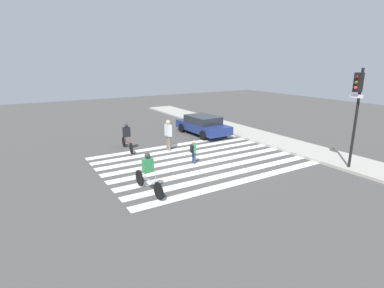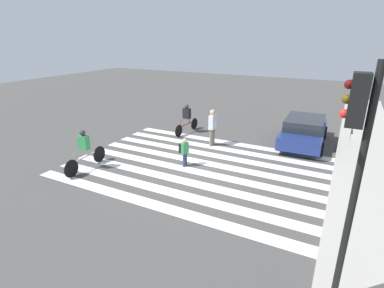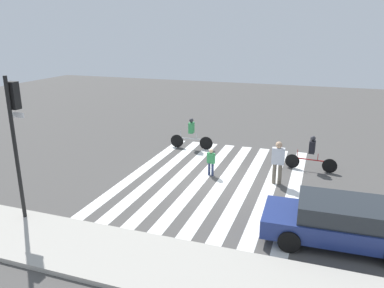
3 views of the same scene
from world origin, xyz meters
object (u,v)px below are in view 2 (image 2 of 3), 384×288
at_px(pedestrian_adult_yellow_jacket, 212,125).
at_px(cyclist_near_curb, 85,149).
at_px(cyclist_mid_street, 187,118).
at_px(traffic_light, 355,149).
at_px(pedestrian_adult_blue_shirt, 184,150).
at_px(car_parked_far_curb, 304,130).

bearing_deg(pedestrian_adult_yellow_jacket, cyclist_near_curb, 143.42).
distance_m(cyclist_mid_street, cyclist_near_curb, 6.22).
height_order(traffic_light, pedestrian_adult_blue_shirt, traffic_light).
bearing_deg(car_parked_far_curb, pedestrian_adult_blue_shirt, -39.20).
bearing_deg(traffic_light, pedestrian_adult_blue_shirt, -128.83).
distance_m(pedestrian_adult_yellow_jacket, cyclist_near_curb, 5.90).
bearing_deg(cyclist_near_curb, pedestrian_adult_yellow_jacket, 141.15).
xyz_separation_m(pedestrian_adult_blue_shirt, cyclist_mid_street, (-4.02, -2.06, 0.16)).
relative_size(pedestrian_adult_yellow_jacket, pedestrian_adult_blue_shirt, 1.50).
relative_size(pedestrian_adult_yellow_jacket, cyclist_mid_street, 0.80).
bearing_deg(traffic_light, pedestrian_adult_yellow_jacket, -142.27).
bearing_deg(pedestrian_adult_yellow_jacket, cyclist_mid_street, 57.18).
bearing_deg(car_parked_far_curb, traffic_light, 9.07).
height_order(pedestrian_adult_blue_shirt, car_parked_far_curb, car_parked_far_curb).
xyz_separation_m(cyclist_mid_street, cyclist_near_curb, (6.09, -1.28, 0.01)).
bearing_deg(cyclist_mid_street, cyclist_near_curb, -7.89).
xyz_separation_m(pedestrian_adult_yellow_jacket, cyclist_near_curb, (4.86, -3.34, -0.14)).
bearing_deg(pedestrian_adult_blue_shirt, car_parked_far_curb, 153.82).
bearing_deg(cyclist_mid_street, car_parked_far_curb, 104.07).
relative_size(pedestrian_adult_yellow_jacket, car_parked_far_curb, 0.40).
xyz_separation_m(cyclist_near_curb, car_parked_far_curb, (-7.15, 7.23, -0.18)).
height_order(pedestrian_adult_blue_shirt, cyclist_mid_street, cyclist_mid_street).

